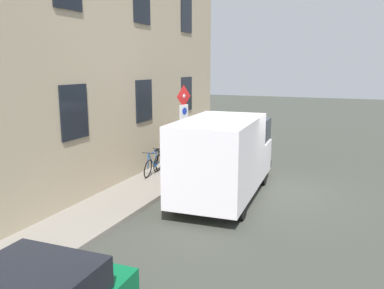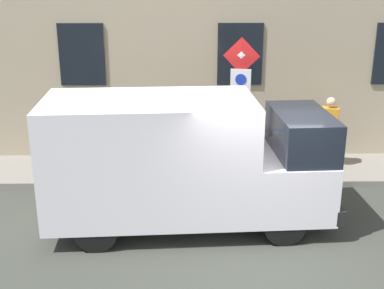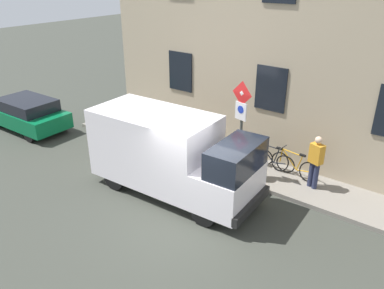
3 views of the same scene
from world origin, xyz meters
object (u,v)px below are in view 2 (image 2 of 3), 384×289
(sign_post_stacked, at_px, (240,90))
(bicycle_blue, at_px, (226,148))
(litter_bin, at_px, (258,158))
(delivery_van, at_px, (183,159))
(bicycle_black, at_px, (259,148))
(pedestrian, at_px, (329,130))
(bicycle_orange, at_px, (292,147))

(sign_post_stacked, xyz_separation_m, bicycle_blue, (1.09, 0.19, -1.71))
(bicycle_blue, xyz_separation_m, litter_bin, (-0.95, -0.67, 0.08))
(delivery_van, height_order, bicycle_blue, delivery_van)
(bicycle_blue, bearing_deg, litter_bin, 119.65)
(sign_post_stacked, distance_m, bicycle_blue, 2.04)
(bicycle_black, xyz_separation_m, litter_bin, (-0.95, 0.15, 0.08))
(pedestrian, bearing_deg, bicycle_orange, -93.02)
(sign_post_stacked, distance_m, bicycle_black, 2.12)
(pedestrian, relative_size, litter_bin, 1.91)
(pedestrian, bearing_deg, litter_bin, -50.74)
(delivery_van, distance_m, bicycle_blue, 3.30)
(bicycle_orange, relative_size, bicycle_blue, 1.00)
(delivery_van, relative_size, pedestrian, 3.16)
(sign_post_stacked, distance_m, pedestrian, 2.63)
(bicycle_blue, bearing_deg, bicycle_orange, 174.64)
(delivery_van, height_order, bicycle_black, delivery_van)
(pedestrian, xyz_separation_m, litter_bin, (-0.64, 1.75, -0.48))
(bicycle_blue, relative_size, litter_bin, 1.91)
(bicycle_black, bearing_deg, delivery_van, 57.54)
(pedestrian, bearing_deg, bicycle_blue, -78.16)
(sign_post_stacked, bearing_deg, bicycle_blue, 9.86)
(bicycle_black, height_order, bicycle_blue, same)
(bicycle_black, height_order, pedestrian, pedestrian)
(bicycle_blue, height_order, pedestrian, pedestrian)
(bicycle_orange, bearing_deg, bicycle_blue, 5.36)
(bicycle_black, distance_m, pedestrian, 1.72)
(bicycle_black, xyz_separation_m, pedestrian, (-0.32, -1.60, 0.56))
(delivery_van, distance_m, pedestrian, 4.41)
(delivery_van, bearing_deg, litter_bin, 46.85)
(sign_post_stacked, xyz_separation_m, bicycle_black, (1.09, -0.63, -1.71))
(delivery_van, bearing_deg, bicycle_blue, 67.53)
(bicycle_orange, bearing_deg, pedestrian, 163.00)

